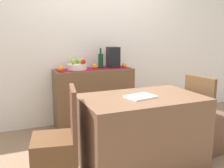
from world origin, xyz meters
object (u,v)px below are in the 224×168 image
object	(u,v)px
sideboard_console	(94,98)
fruit_bowl	(77,67)
wine_bottle	(101,61)
coffee_maker	(113,58)
chair_by_corner	(206,128)
dining_table	(141,131)
open_book	(141,97)
chair_near_window	(57,156)

from	to	relation	value
sideboard_console	fruit_bowl	distance (m)	0.53
fruit_bowl	wine_bottle	size ratio (longest dim) A/B	0.90
coffee_maker	chair_by_corner	bearing A→B (deg)	-64.11
wine_bottle	dining_table	size ratio (longest dim) A/B	0.24
coffee_maker	chair_by_corner	distance (m)	1.64
fruit_bowl	open_book	world-z (taller)	fruit_bowl
wine_bottle	coffee_maker	distance (m)	0.20
dining_table	chair_by_corner	size ratio (longest dim) A/B	1.37
coffee_maker	fruit_bowl	bearing A→B (deg)	180.00
fruit_bowl	dining_table	xyz separation A→B (m)	(0.31, -1.31, -0.53)
wine_bottle	dining_table	distance (m)	1.44
chair_by_corner	chair_near_window	bearing A→B (deg)	-179.98
wine_bottle	chair_near_window	xyz separation A→B (m)	(-0.92, -1.31, -0.70)
coffee_maker	chair_near_window	xyz separation A→B (m)	(-1.12, -1.31, -0.75)
coffee_maker	chair_near_window	world-z (taller)	coffee_maker
chair_near_window	coffee_maker	bearing A→B (deg)	49.43
sideboard_console	wine_bottle	bearing A→B (deg)	-0.00
coffee_maker	open_book	distance (m)	1.39
open_book	chair_by_corner	bearing A→B (deg)	-8.63
chair_near_window	chair_by_corner	world-z (taller)	same
wine_bottle	sideboard_console	bearing A→B (deg)	180.00
coffee_maker	open_book	world-z (taller)	coffee_maker
dining_table	wine_bottle	bearing A→B (deg)	88.00
sideboard_console	wine_bottle	world-z (taller)	wine_bottle
coffee_maker	chair_by_corner	xyz separation A→B (m)	(0.64, -1.31, -0.75)
wine_bottle	coffee_maker	world-z (taller)	coffee_maker
open_book	sideboard_console	bearing A→B (deg)	80.85
dining_table	chair_by_corner	bearing A→B (deg)	-0.16
sideboard_console	chair_near_window	distance (m)	1.55
sideboard_console	chair_by_corner	xyz separation A→B (m)	(0.95, -1.31, -0.16)
chair_near_window	open_book	bearing A→B (deg)	-2.05
sideboard_console	dining_table	xyz separation A→B (m)	(0.07, -1.31, -0.06)
wine_bottle	chair_near_window	world-z (taller)	wine_bottle
sideboard_console	fruit_bowl	bearing A→B (deg)	180.00
chair_near_window	sideboard_console	bearing A→B (deg)	58.20
sideboard_console	coffee_maker	xyz separation A→B (m)	(0.31, 0.00, 0.58)
fruit_bowl	chair_near_window	xyz separation A→B (m)	(-0.57, -1.31, -0.63)
coffee_maker	dining_table	distance (m)	1.48
open_book	coffee_maker	bearing A→B (deg)	67.79
wine_bottle	chair_by_corner	xyz separation A→B (m)	(0.83, -1.31, -0.70)
sideboard_console	dining_table	distance (m)	1.31
fruit_bowl	chair_by_corner	distance (m)	1.88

